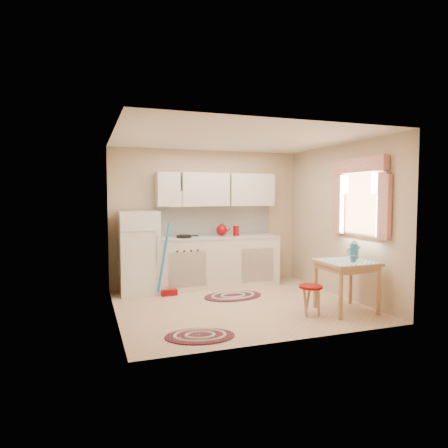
{
  "coord_description": "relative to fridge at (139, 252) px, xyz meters",
  "views": [
    {
      "loc": [
        -2.17,
        -5.55,
        1.65
      ],
      "look_at": [
        -0.14,
        0.25,
        1.22
      ],
      "focal_mm": 32.0,
      "sensor_mm": 36.0,
      "label": 1
    }
  ],
  "objects": [
    {
      "name": "stool",
      "position": [
        2.07,
        -2.08,
        -0.49
      ],
      "size": [
        0.38,
        0.38,
        0.42
      ],
      "primitive_type": "cylinder",
      "rotation": [
        0.0,
        0.0,
        -0.2
      ],
      "color": "#7E0406",
      "rests_on": "ground"
    },
    {
      "name": "red_kettle",
      "position": [
        1.5,
        0.05,
        0.33
      ],
      "size": [
        0.26,
        0.24,
        0.22
      ],
      "primitive_type": null,
      "rotation": [
        0.0,
        0.0,
        -0.18
      ],
      "color": "#7E0406",
      "rests_on": "countertop"
    },
    {
      "name": "coffee_pot",
      "position": [
        2.88,
        -1.94,
        0.17
      ],
      "size": [
        0.17,
        0.15,
        0.3
      ],
      "primitive_type": null,
      "rotation": [
        0.0,
        0.0,
        -0.16
      ],
      "color": "#285F7B",
      "rests_on": "table"
    },
    {
      "name": "rug_left",
      "position": [
        0.39,
        -2.39,
        -0.69
      ],
      "size": [
        0.92,
        0.7,
        0.02
      ],
      "primitive_type": null,
      "rotation": [
        0.0,
        0.0,
        -0.19
      ],
      "color": "maroon",
      "rests_on": "ground"
    },
    {
      "name": "mug",
      "position": [
        2.7,
        -2.16,
        0.07
      ],
      "size": [
        0.08,
        0.08,
        0.1
      ],
      "primitive_type": "cylinder",
      "rotation": [
        0.0,
        0.0,
        0.09
      ],
      "color": "#285F7B",
      "rests_on": "table"
    },
    {
      "name": "base_cabinets",
      "position": [
        1.41,
        0.05,
        -0.26
      ],
      "size": [
        2.25,
        0.6,
        0.88
      ],
      "primitive_type": "cube",
      "color": "beige",
      "rests_on": "ground"
    },
    {
      "name": "countertop",
      "position": [
        1.41,
        0.05,
        0.2
      ],
      "size": [
        2.27,
        0.62,
        0.04
      ],
      "primitive_type": "cube",
      "color": "#B6B3AC",
      "rests_on": "base_cabinets"
    },
    {
      "name": "room_shell",
      "position": [
        1.48,
        -1.01,
        0.9
      ],
      "size": [
        3.64,
        3.6,
        2.52
      ],
      "color": "tan",
      "rests_on": "ground"
    },
    {
      "name": "fridge",
      "position": [
        0.0,
        0.0,
        0.0
      ],
      "size": [
        0.65,
        0.6,
        1.4
      ],
      "primitive_type": "cube",
      "color": "white",
      "rests_on": "ground"
    },
    {
      "name": "red_canister",
      "position": [
        1.78,
        0.05,
        0.3
      ],
      "size": [
        0.13,
        0.13,
        0.16
      ],
      "primitive_type": "cylinder",
      "rotation": [
        0.0,
        0.0,
        -0.25
      ],
      "color": "#7E0406",
      "rests_on": "countertop"
    },
    {
      "name": "table",
      "position": [
        2.66,
        -2.06,
        -0.34
      ],
      "size": [
        0.72,
        0.72,
        0.72
      ],
      "primitive_type": "cube",
      "color": "tan",
      "rests_on": "ground"
    },
    {
      "name": "frying_pan",
      "position": [
        0.78,
        0.0,
        0.24
      ],
      "size": [
        0.29,
        0.29,
        0.05
      ],
      "primitive_type": "cylinder",
      "rotation": [
        0.0,
        0.0,
        0.11
      ],
      "color": "black",
      "rests_on": "countertop"
    },
    {
      "name": "broom",
      "position": [
        0.45,
        -0.35,
        -0.1
      ],
      "size": [
        0.29,
        0.14,
        1.2
      ],
      "primitive_type": null,
      "rotation": [
        0.0,
        0.0,
        0.06
      ],
      "color": "blue",
      "rests_on": "ground"
    },
    {
      "name": "rug_center",
      "position": [
        1.42,
        -0.75,
        -0.69
      ],
      "size": [
        1.04,
        0.74,
        0.02
      ],
      "primitive_type": null,
      "rotation": [
        0.0,
        0.0,
        0.08
      ],
      "color": "maroon",
      "rests_on": "ground"
    }
  ]
}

